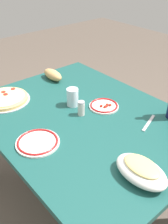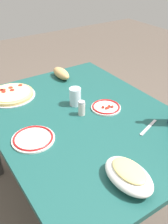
# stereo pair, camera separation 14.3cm
# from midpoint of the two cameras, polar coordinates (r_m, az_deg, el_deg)

# --- Properties ---
(ground_plane) EXTENTS (8.00, 8.00, 0.00)m
(ground_plane) POSITION_cam_midpoint_polar(r_m,az_deg,el_deg) (1.95, -2.22, -19.02)
(ground_plane) COLOR brown
(ground_plane) RESTS_ON ground
(dining_table) EXTENTS (1.30, 0.98, 0.72)m
(dining_table) POSITION_cam_midpoint_polar(r_m,az_deg,el_deg) (1.51, -2.72, -4.54)
(dining_table) COLOR #194C47
(dining_table) RESTS_ON ground
(pepperoni_pizza) EXTENTS (0.31, 0.31, 0.03)m
(pepperoni_pizza) POSITION_cam_midpoint_polar(r_m,az_deg,el_deg) (1.69, -19.59, 2.74)
(pepperoni_pizza) COLOR #B7B7BC
(pepperoni_pizza) RESTS_ON dining_table
(baked_pasta_dish) EXTENTS (0.24, 0.15, 0.08)m
(baked_pasta_dish) POSITION_cam_midpoint_polar(r_m,az_deg,el_deg) (1.08, 8.90, -12.85)
(baked_pasta_dish) COLOR white
(baked_pasta_dish) RESTS_ON dining_table
(water_glass) EXTENTS (0.07, 0.07, 0.11)m
(water_glass) POSITION_cam_midpoint_polar(r_m,az_deg,el_deg) (1.53, -5.25, 3.24)
(water_glass) COLOR silver
(water_glass) RESTS_ON dining_table
(side_plate_near) EXTENTS (0.22, 0.22, 0.02)m
(side_plate_near) POSITION_cam_midpoint_polar(r_m,az_deg,el_deg) (1.29, -13.47, -6.68)
(side_plate_near) COLOR white
(side_plate_near) RESTS_ON dining_table
(side_plate_far) EXTENTS (0.18, 0.18, 0.02)m
(side_plate_far) POSITION_cam_midpoint_polar(r_m,az_deg,el_deg) (1.53, 1.84, 1.28)
(side_plate_far) COLOR white
(side_plate_far) RESTS_ON dining_table
(bread_loaf) EXTENTS (0.19, 0.08, 0.07)m
(bread_loaf) POSITION_cam_midpoint_polar(r_m,az_deg,el_deg) (1.87, -9.19, 8.15)
(bread_loaf) COLOR tan
(bread_loaf) RESTS_ON dining_table
(spice_shaker) EXTENTS (0.04, 0.04, 0.09)m
(spice_shaker) POSITION_cam_midpoint_polar(r_m,az_deg,el_deg) (1.44, -3.60, 0.69)
(spice_shaker) COLOR silver
(spice_shaker) RESTS_ON dining_table
(fork_left) EXTENTS (0.07, 0.17, 0.00)m
(fork_left) POSITION_cam_midpoint_polar(r_m,az_deg,el_deg) (1.42, 11.47, -2.48)
(fork_left) COLOR #B7B7BC
(fork_left) RESTS_ON dining_table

